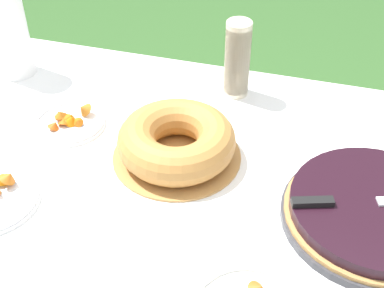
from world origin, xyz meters
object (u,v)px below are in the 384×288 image
(serving_knife, at_px, (364,201))
(snack_plate_left, at_px, (69,122))
(cup_stack, at_px, (237,59))
(paper_towel_roll, at_px, (10,34))
(bundt_cake, at_px, (177,141))
(berry_tart, at_px, (374,212))

(serving_knife, height_order, snack_plate_left, serving_knife)
(cup_stack, bearing_deg, paper_towel_roll, -173.67)
(serving_knife, xyz_separation_m, paper_towel_roll, (-1.04, 0.35, 0.07))
(serving_knife, bearing_deg, bundt_cake, 149.58)
(bundt_cake, relative_size, paper_towel_roll, 1.23)
(cup_stack, height_order, snack_plate_left, cup_stack)
(bundt_cake, height_order, paper_towel_roll, paper_towel_roll)
(cup_stack, height_order, paper_towel_roll, paper_towel_roll)
(berry_tart, bearing_deg, serving_knife, -161.73)
(berry_tart, xyz_separation_m, bundt_cake, (-0.48, 0.09, 0.02))
(berry_tart, height_order, paper_towel_roll, paper_towel_roll)
(serving_knife, distance_m, snack_plate_left, 0.78)
(bundt_cake, height_order, snack_plate_left, bundt_cake)
(bundt_cake, distance_m, snack_plate_left, 0.32)
(berry_tart, distance_m, paper_towel_roll, 1.13)
(berry_tart, bearing_deg, cup_stack, 134.16)
(berry_tart, bearing_deg, snack_plate_left, 170.63)
(berry_tart, height_order, snack_plate_left, snack_plate_left)
(berry_tart, bearing_deg, bundt_cake, 169.60)
(snack_plate_left, bearing_deg, berry_tart, -9.37)
(serving_knife, distance_m, cup_stack, 0.56)
(paper_towel_roll, bearing_deg, cup_stack, 6.33)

